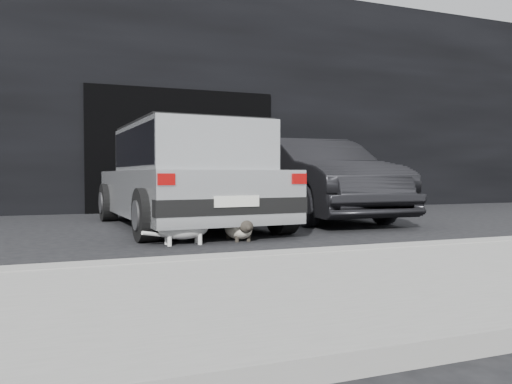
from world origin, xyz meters
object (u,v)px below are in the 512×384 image
object	(u,v)px
second_car	(312,179)
cat_white	(187,227)
cat_siamese	(239,229)
silver_hatchback	(186,171)

from	to	relation	value
second_car	cat_white	bearing A→B (deg)	-137.67
cat_white	cat_siamese	bearing A→B (deg)	97.75
silver_hatchback	second_car	bearing A→B (deg)	9.98
silver_hatchback	cat_siamese	world-z (taller)	silver_hatchback
silver_hatchback	cat_white	xyz separation A→B (m)	(-0.39, -1.78, -0.63)
second_car	cat_siamese	bearing A→B (deg)	-131.27
second_car	cat_white	xyz separation A→B (m)	(-2.81, -2.39, -0.52)
silver_hatchback	cat_white	world-z (taller)	silver_hatchback
cat_white	silver_hatchback	bearing A→B (deg)	166.44
second_car	cat_white	world-z (taller)	second_car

